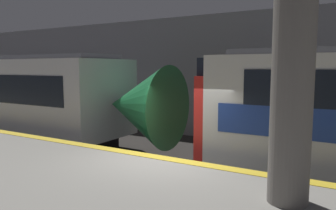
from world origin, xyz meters
name	(u,v)px	position (x,y,z in m)	size (l,w,h in m)	color
ground_plane	(165,201)	(0.00, 0.00, 0.00)	(120.00, 120.00, 0.00)	#282623
station_rear_barrier	(254,78)	(0.00, 6.72, 2.58)	(50.00, 0.15, 5.16)	gray
support_pillar_near	(292,84)	(2.81, -1.21, 2.75)	(0.58, 0.58, 3.44)	slate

